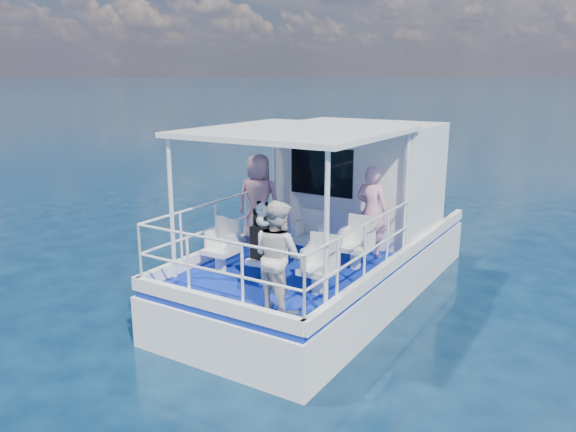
# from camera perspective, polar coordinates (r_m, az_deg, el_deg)

# --- Properties ---
(ground) EXTENTS (2000.00, 2000.00, 0.00)m
(ground) POSITION_cam_1_polar(r_m,az_deg,el_deg) (9.97, 1.44, -9.58)
(ground) COLOR #061A32
(ground) RESTS_ON ground
(hull) EXTENTS (3.00, 7.00, 1.60)m
(hull) POSITION_cam_1_polar(r_m,az_deg,el_deg) (10.78, 4.16, -7.75)
(hull) COLOR white
(hull) RESTS_ON ground
(deck) EXTENTS (2.90, 6.90, 0.10)m
(deck) POSITION_cam_1_polar(r_m,az_deg,el_deg) (10.49, 4.24, -3.43)
(deck) COLOR #0B2099
(deck) RESTS_ON hull
(cabin) EXTENTS (2.85, 2.00, 2.20)m
(cabin) POSITION_cam_1_polar(r_m,az_deg,el_deg) (11.36, 7.40, 3.82)
(cabin) COLOR white
(cabin) RESTS_ON deck
(canopy) EXTENTS (3.00, 3.20, 0.08)m
(canopy) POSITION_cam_1_polar(r_m,az_deg,el_deg) (9.00, 0.91, 8.59)
(canopy) COLOR white
(canopy) RESTS_ON cabin
(canopy_posts) EXTENTS (2.77, 2.97, 2.20)m
(canopy_posts) POSITION_cam_1_polar(r_m,az_deg,el_deg) (9.14, 0.72, 1.43)
(canopy_posts) COLOR white
(canopy_posts) RESTS_ON deck
(railings) EXTENTS (2.84, 3.59, 1.00)m
(railings) POSITION_cam_1_polar(r_m,az_deg,el_deg) (9.02, -0.36, -2.67)
(railings) COLOR white
(railings) RESTS_ON deck
(seat_port_fwd) EXTENTS (0.48, 0.46, 0.38)m
(seat_port_fwd) POSITION_cam_1_polar(r_m,az_deg,el_deg) (10.21, -2.32, -2.50)
(seat_port_fwd) COLOR silver
(seat_port_fwd) RESTS_ON deck
(seat_center_fwd) EXTENTS (0.48, 0.46, 0.38)m
(seat_center_fwd) POSITION_cam_1_polar(r_m,az_deg,el_deg) (9.75, 2.07, -3.30)
(seat_center_fwd) COLOR silver
(seat_center_fwd) RESTS_ON deck
(seat_stbd_fwd) EXTENTS (0.48, 0.46, 0.38)m
(seat_stbd_fwd) POSITION_cam_1_polar(r_m,az_deg,el_deg) (9.36, 6.87, -4.15)
(seat_stbd_fwd) COLOR silver
(seat_stbd_fwd) RESTS_ON deck
(seat_port_aft) EXTENTS (0.48, 0.46, 0.38)m
(seat_port_aft) POSITION_cam_1_polar(r_m,az_deg,el_deg) (9.21, -6.87, -4.45)
(seat_port_aft) COLOR silver
(seat_port_aft) RESTS_ON deck
(seat_center_aft) EXTENTS (0.48, 0.46, 0.38)m
(seat_center_aft) POSITION_cam_1_polar(r_m,az_deg,el_deg) (8.70, -2.20, -5.47)
(seat_center_aft) COLOR silver
(seat_center_aft) RESTS_ON deck
(seat_stbd_aft) EXTENTS (0.48, 0.46, 0.38)m
(seat_stbd_aft) POSITION_cam_1_polar(r_m,az_deg,el_deg) (8.26, 3.02, -6.57)
(seat_stbd_aft) COLOR silver
(seat_stbd_aft) RESTS_ON deck
(passenger_port_fwd) EXTENTS (0.72, 0.59, 1.71)m
(passenger_port_fwd) POSITION_cam_1_polar(r_m,az_deg,el_deg) (10.48, -3.00, 1.67)
(passenger_port_fwd) COLOR #D0878E
(passenger_port_fwd) RESTS_ON deck
(passenger_stbd_fwd) EXTENTS (0.60, 0.40, 1.60)m
(passenger_stbd_fwd) POSITION_cam_1_polar(r_m,az_deg,el_deg) (9.88, 8.48, 0.48)
(passenger_stbd_fwd) COLOR pink
(passenger_stbd_fwd) RESTS_ON deck
(passenger_stbd_aft) EXTENTS (0.87, 0.77, 1.52)m
(passenger_stbd_aft) POSITION_cam_1_polar(r_m,az_deg,el_deg) (7.51, -1.06, -4.09)
(passenger_stbd_aft) COLOR silver
(passenger_stbd_aft) RESTS_ON deck
(backpack_port) EXTENTS (0.32, 0.18, 0.42)m
(backpack_port) POSITION_cam_1_polar(r_m,az_deg,el_deg) (10.04, -2.53, -0.43)
(backpack_port) COLOR black
(backpack_port) RESTS_ON seat_port_fwd
(backpack_center) EXTENTS (0.34, 0.19, 0.51)m
(backpack_center) POSITION_cam_1_polar(r_m,az_deg,el_deg) (8.53, -2.62, -2.74)
(backpack_center) COLOR black
(backpack_center) RESTS_ON seat_center_aft
(compact_camera) EXTENTS (0.11, 0.06, 0.06)m
(compact_camera) POSITION_cam_1_polar(r_m,az_deg,el_deg) (9.97, -2.66, 0.90)
(compact_camera) COLOR black
(compact_camera) RESTS_ON backpack_port
(panda) EXTENTS (0.25, 0.21, 0.39)m
(panda) POSITION_cam_1_polar(r_m,az_deg,el_deg) (8.43, -2.55, 0.20)
(panda) COLOR silver
(panda) RESTS_ON backpack_center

